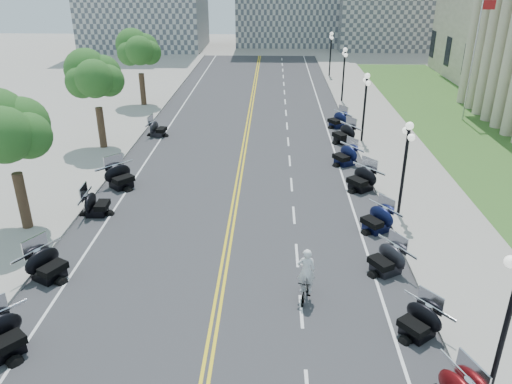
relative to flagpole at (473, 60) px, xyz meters
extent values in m
plane|color=gray|center=(-18.00, -22.00, -5.00)|extent=(160.00, 160.00, 0.00)
cube|color=#333335|center=(-18.00, -12.00, -5.00)|extent=(16.00, 90.00, 0.01)
cube|color=yellow|center=(-18.12, -12.00, -4.99)|extent=(0.12, 90.00, 0.00)
cube|color=yellow|center=(-17.88, -12.00, -4.99)|extent=(0.12, 90.00, 0.00)
cube|color=white|center=(-11.60, -12.00, -4.99)|extent=(0.12, 90.00, 0.00)
cube|color=white|center=(-24.40, -12.00, -4.99)|extent=(0.12, 90.00, 0.00)
cube|color=white|center=(-14.80, -26.00, -4.99)|extent=(0.12, 2.00, 0.00)
cube|color=white|center=(-14.80, -22.00, -4.99)|extent=(0.12, 2.00, 0.00)
cube|color=white|center=(-14.80, -18.00, -4.99)|extent=(0.12, 2.00, 0.00)
cube|color=white|center=(-14.80, -14.00, -4.99)|extent=(0.12, 2.00, 0.00)
cube|color=white|center=(-14.80, -10.00, -4.99)|extent=(0.12, 2.00, 0.00)
cube|color=white|center=(-14.80, -6.00, -4.99)|extent=(0.12, 2.00, 0.00)
cube|color=white|center=(-14.80, -2.00, -4.99)|extent=(0.12, 2.00, 0.00)
cube|color=white|center=(-14.80, 2.00, -4.99)|extent=(0.12, 2.00, 0.00)
cube|color=white|center=(-14.80, 6.00, -4.99)|extent=(0.12, 2.00, 0.00)
cube|color=white|center=(-14.80, 10.00, -4.99)|extent=(0.12, 2.00, 0.00)
cube|color=white|center=(-14.80, 14.00, -4.99)|extent=(0.12, 2.00, 0.00)
cube|color=white|center=(-14.80, 18.00, -4.99)|extent=(0.12, 2.00, 0.00)
cube|color=white|center=(-14.80, 22.00, -4.99)|extent=(0.12, 2.00, 0.00)
cube|color=white|center=(-14.80, 26.00, -4.99)|extent=(0.12, 2.00, 0.00)
cube|color=white|center=(-14.80, 30.00, -4.99)|extent=(0.12, 2.00, 0.00)
cube|color=#9E9991|center=(-7.50, -12.00, -4.92)|extent=(5.00, 90.00, 0.15)
cube|color=#9E9991|center=(-28.50, -12.00, -4.92)|extent=(5.00, 90.00, 0.15)
cube|color=#356023|center=(-0.50, -4.00, -4.95)|extent=(9.00, 60.00, 0.10)
imported|color=#A51414|center=(-14.62, -25.22, -4.50)|extent=(0.83, 1.71, 0.99)
imported|color=white|center=(-14.62, -25.22, -3.06)|extent=(0.69, 0.45, 1.90)
camera|label=1|loc=(-15.98, -41.33, 6.88)|focal=35.00mm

